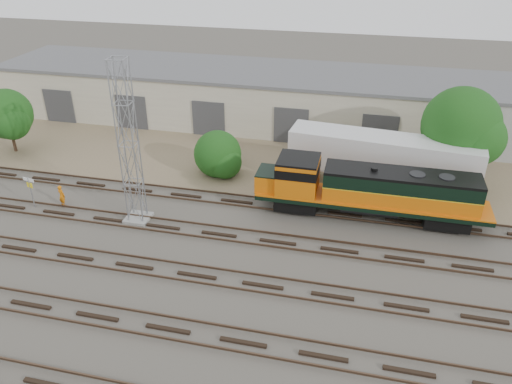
% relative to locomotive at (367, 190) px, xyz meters
% --- Properties ---
extents(ground, '(140.00, 140.00, 0.00)m').
position_rel_locomotive_xyz_m(ground, '(-9.36, -6.00, -2.22)').
color(ground, '#47423A').
rests_on(ground, ground).
extents(dirt_strip, '(80.00, 16.00, 0.02)m').
position_rel_locomotive_xyz_m(dirt_strip, '(-9.36, 9.00, -2.21)').
color(dirt_strip, '#726047').
rests_on(dirt_strip, ground).
extents(tracks, '(80.00, 20.40, 0.28)m').
position_rel_locomotive_xyz_m(tracks, '(-9.36, -9.00, -2.14)').
color(tracks, black).
rests_on(tracks, ground).
extents(warehouse, '(58.40, 10.40, 5.30)m').
position_rel_locomotive_xyz_m(warehouse, '(-9.31, 16.98, 0.44)').
color(warehouse, beige).
rests_on(warehouse, ground).
extents(locomotive, '(15.93, 2.79, 3.83)m').
position_rel_locomotive_xyz_m(locomotive, '(0.00, 0.00, 0.00)').
color(locomotive, black).
rests_on(locomotive, tracks).
extents(signal_tower, '(1.66, 1.66, 11.29)m').
position_rel_locomotive_xyz_m(signal_tower, '(-15.48, -3.86, 3.27)').
color(signal_tower, gray).
rests_on(signal_tower, ground).
extents(sign_post, '(0.98, 0.24, 2.42)m').
position_rel_locomotive_xyz_m(sign_post, '(-23.60, -4.05, -0.53)').
color(sign_post, gray).
rests_on(sign_post, ground).
extents(worker, '(0.70, 0.57, 1.65)m').
position_rel_locomotive_xyz_m(worker, '(-21.69, -3.35, -1.40)').
color(worker, orange).
rests_on(worker, ground).
extents(semi_trailer, '(14.38, 4.28, 4.36)m').
position_rel_locomotive_xyz_m(semi_trailer, '(1.24, 4.63, 0.52)').
color(semi_trailer, silver).
rests_on(semi_trailer, ground).
extents(dumpster_blue, '(2.04, 1.98, 1.50)m').
position_rel_locomotive_xyz_m(dumpster_blue, '(7.96, 12.48, -1.47)').
color(dumpster_blue, navy).
rests_on(dumpster_blue, ground).
extents(tree_west, '(4.61, 4.39, 5.75)m').
position_rel_locomotive_xyz_m(tree_west, '(-31.11, 4.22, 1.22)').
color(tree_west, '#382619').
rests_on(tree_west, ground).
extents(tree_mid, '(4.08, 3.89, 3.89)m').
position_rel_locomotive_xyz_m(tree_mid, '(-11.92, 4.23, -0.60)').
color(tree_mid, '#382619').
rests_on(tree_mid, ground).
extents(tree_east, '(6.12, 5.82, 7.86)m').
position_rel_locomotive_xyz_m(tree_east, '(6.65, 6.55, 2.58)').
color(tree_east, '#382619').
rests_on(tree_east, ground).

